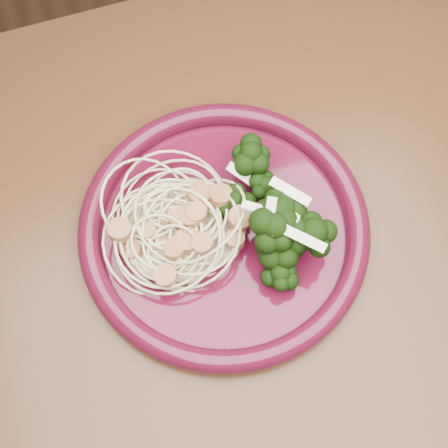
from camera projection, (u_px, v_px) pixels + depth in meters
name	position (u px, v px, depth m)	size (l,w,h in m)	color
dining_table	(272.00, 316.00, 0.69)	(1.20, 0.80, 0.75)	#472814
dinner_plate	(224.00, 228.00, 0.62)	(0.36, 0.36, 0.02)	#450A1D
spaghetti_pile	(179.00, 225.00, 0.61)	(0.13, 0.11, 0.03)	beige
scallop_cluster	(177.00, 210.00, 0.58)	(0.12, 0.12, 0.04)	#AF7040
broccoli_pile	(280.00, 217.00, 0.60)	(0.09, 0.15, 0.05)	black
onion_garnish	(283.00, 203.00, 0.57)	(0.06, 0.10, 0.05)	#EBEAC6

